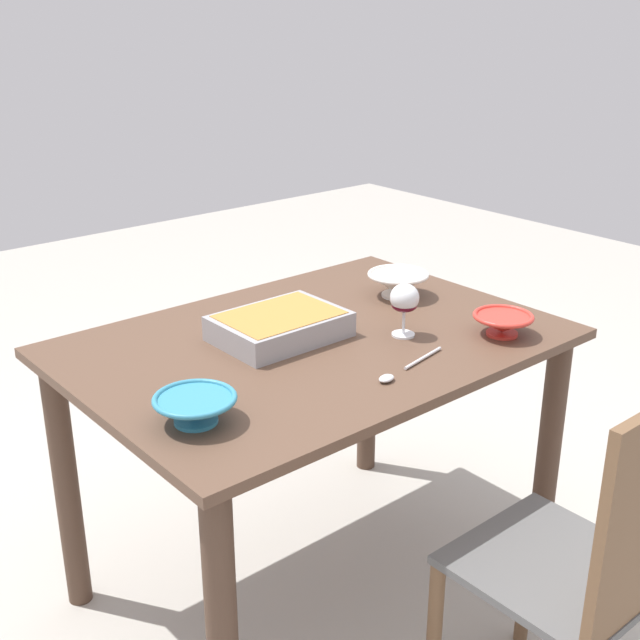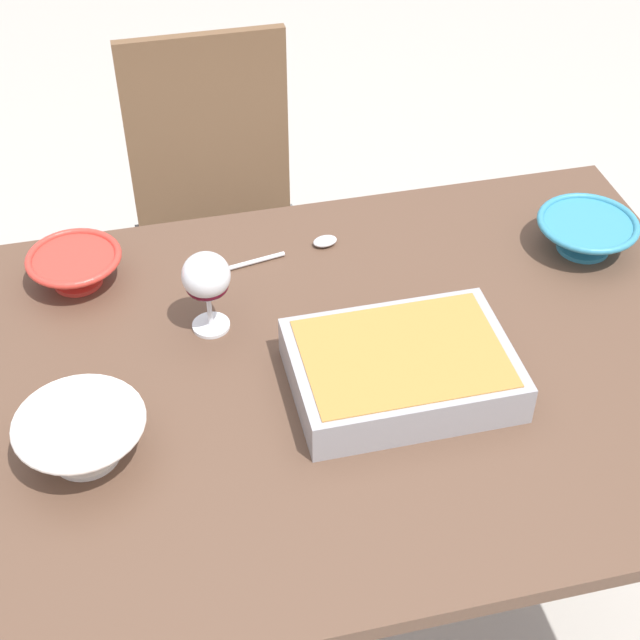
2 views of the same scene
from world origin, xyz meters
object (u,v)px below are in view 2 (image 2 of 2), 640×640
at_px(small_bowl, 586,232).
at_px(wine_glass, 206,280).
at_px(chair, 220,226).
at_px(casserole_dish, 402,367).
at_px(mixing_bowl, 82,435).
at_px(serving_bowl, 75,266).
at_px(serving_spoon, 296,249).
at_px(dining_table, 346,425).

bearing_deg(small_bowl, wine_glass, -175.29).
bearing_deg(wine_glass, chair, 81.63).
distance_m(casserole_dish, mixing_bowl, 0.47).
distance_m(chair, serving_bowl, 0.67).
relative_size(wine_glass, serving_bowl, 0.90).
distance_m(small_bowl, serving_bowl, 0.88).
relative_size(chair, mixing_bowl, 5.06).
bearing_deg(serving_spoon, dining_table, -86.90).
relative_size(casserole_dish, mixing_bowl, 1.78).
height_order(mixing_bowl, serving_spoon, mixing_bowl).
distance_m(dining_table, serving_spoon, 0.33).
height_order(dining_table, casserole_dish, casserole_dish).
bearing_deg(dining_table, mixing_bowl, -167.22).
xyz_separation_m(casserole_dish, mixing_bowl, (-0.46, -0.03, 0.00)).
relative_size(small_bowl, serving_spoon, 0.69).
relative_size(wine_glass, serving_spoon, 0.56).
bearing_deg(casserole_dish, chair, 100.49).
bearing_deg(mixing_bowl, dining_table, 12.78).
xyz_separation_m(dining_table, serving_bowl, (-0.39, 0.30, 0.17)).
distance_m(serving_bowl, serving_spoon, 0.38).
distance_m(casserole_dish, serving_spoon, 0.37).
bearing_deg(dining_table, wine_glass, 144.32).
height_order(small_bowl, serving_spoon, small_bowl).
bearing_deg(mixing_bowl, serving_bowl, 89.15).
distance_m(chair, mixing_bowl, 1.00).
bearing_deg(chair, wine_glass, -98.37).
height_order(chair, mixing_bowl, chair).
bearing_deg(casserole_dish, dining_table, 138.56).
height_order(casserole_dish, small_bowl, casserole_dish).
height_order(dining_table, chair, chair).
xyz_separation_m(chair, serving_spoon, (0.08, -0.50, 0.29)).
bearing_deg(casserole_dish, mixing_bowl, -176.11).
relative_size(serving_bowl, serving_spoon, 0.62).
bearing_deg(chair, serving_spoon, -81.37).
relative_size(mixing_bowl, serving_spoon, 0.71).
relative_size(chair, serving_bowl, 5.77).
height_order(wine_glass, small_bowl, wine_glass).
relative_size(casserole_dish, small_bowl, 1.84).
bearing_deg(serving_bowl, chair, 59.10).
xyz_separation_m(chair, serving_bowl, (-0.30, -0.50, 0.32)).
distance_m(dining_table, mixing_bowl, 0.45).
distance_m(dining_table, wine_glass, 0.33).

